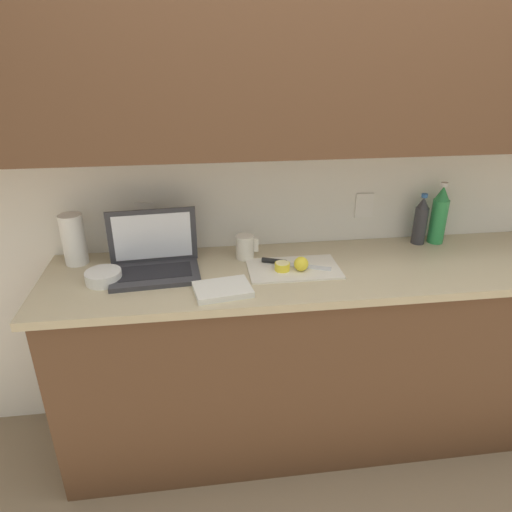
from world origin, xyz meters
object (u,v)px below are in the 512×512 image
(measuring_cup, at_px, (245,247))
(lemon_whole_beside, at_px, (301,264))
(bowl_white, at_px, (104,277))
(bottle_oil_tall, at_px, (421,221))
(cutting_board, at_px, (293,268))
(laptop, at_px, (154,258))
(paper_towel_roll, at_px, (74,239))
(lemon_half_cut, at_px, (282,266))
(bottle_green_soda, at_px, (439,215))
(knife, at_px, (284,263))

(measuring_cup, bearing_deg, lemon_whole_beside, -38.64)
(bowl_white, bearing_deg, bottle_oil_tall, 8.72)
(cutting_board, distance_m, lemon_whole_beside, 0.05)
(laptop, height_order, paper_towel_roll, laptop)
(laptop, xyz_separation_m, lemon_half_cut, (0.54, -0.08, -0.04))
(lemon_half_cut, height_order, bottle_oil_tall, bottle_oil_tall)
(cutting_board, bearing_deg, bottle_green_soda, 15.36)
(bottle_green_soda, relative_size, paper_towel_roll, 1.33)
(bottle_green_soda, relative_size, measuring_cup, 2.77)
(bottle_green_soda, bearing_deg, lemon_whole_beside, -161.79)
(knife, relative_size, bottle_oil_tall, 1.17)
(knife, height_order, measuring_cup, measuring_cup)
(lemon_whole_beside, distance_m, bottle_green_soda, 0.78)
(knife, relative_size, measuring_cup, 2.71)
(bottle_green_soda, xyz_separation_m, paper_towel_roll, (-1.70, -0.02, -0.03))
(laptop, xyz_separation_m, bottle_oil_tall, (1.26, 0.15, 0.05))
(bottle_oil_tall, bearing_deg, bottle_green_soda, 0.00)
(lemon_whole_beside, xyz_separation_m, measuring_cup, (-0.22, 0.18, 0.02))
(cutting_board, bearing_deg, bottle_oil_tall, 17.33)
(knife, distance_m, bottle_oil_tall, 0.73)
(laptop, distance_m, bottle_green_soda, 1.36)
(cutting_board, bearing_deg, knife, 135.16)
(knife, distance_m, lemon_whole_beside, 0.09)
(bottle_oil_tall, distance_m, bowl_white, 1.49)
(laptop, xyz_separation_m, knife, (0.56, -0.02, -0.04))
(lemon_half_cut, distance_m, bowl_white, 0.74)
(bottle_green_soda, xyz_separation_m, measuring_cup, (-0.95, -0.06, -0.08))
(knife, xyz_separation_m, paper_towel_roll, (-0.91, 0.15, 0.10))
(bottle_oil_tall, bearing_deg, lemon_whole_beside, -159.42)
(cutting_board, distance_m, bowl_white, 0.80)
(laptop, height_order, knife, laptop)
(lemon_half_cut, height_order, bowl_white, bowl_white)
(lemon_whole_beside, distance_m, paper_towel_roll, 1.00)
(measuring_cup, xyz_separation_m, paper_towel_roll, (-0.75, 0.04, 0.06))
(cutting_board, xyz_separation_m, paper_towel_roll, (-0.95, 0.19, 0.11))
(knife, height_order, paper_towel_roll, paper_towel_roll)
(laptop, bearing_deg, cutting_board, -9.78)
(laptop, relative_size, measuring_cup, 3.56)
(knife, bearing_deg, bowl_white, -153.57)
(laptop, bearing_deg, paper_towel_roll, 155.64)
(cutting_board, height_order, bottle_oil_tall, bottle_oil_tall)
(measuring_cup, height_order, bowl_white, measuring_cup)
(bottle_green_soda, bearing_deg, measuring_cup, -176.15)
(knife, bearing_deg, laptop, -159.81)
(lemon_half_cut, bearing_deg, bowl_white, 179.90)
(knife, relative_size, lemon_half_cut, 4.50)
(lemon_whole_beside, bearing_deg, knife, 131.83)
(cutting_board, distance_m, paper_towel_roll, 0.97)
(laptop, height_order, bottle_oil_tall, laptop)
(bottle_green_soda, distance_m, measuring_cup, 0.96)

